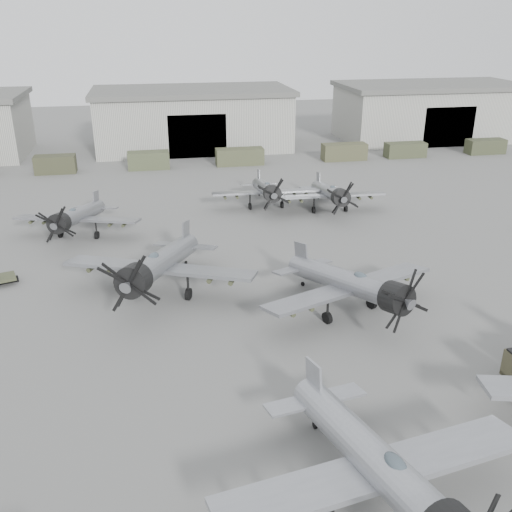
{
  "coord_description": "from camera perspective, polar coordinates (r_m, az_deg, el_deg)",
  "views": [
    {
      "loc": [
        -6.77,
        -24.68,
        18.63
      ],
      "look_at": [
        0.3,
        12.71,
        2.5
      ],
      "focal_mm": 40.0,
      "sensor_mm": 36.0,
      "label": 1
    }
  ],
  "objects": [
    {
      "name": "support_truck_5",
      "position": [
        81.17,
        8.81,
        10.26
      ],
      "size": [
        6.13,
        2.2,
        2.27
      ],
      "primitive_type": "cube",
      "color": "#45462E",
      "rests_on": "ground"
    },
    {
      "name": "aircraft_extra_541",
      "position": [
        58.97,
        1.04,
        6.63
      ],
      "size": [
        11.2,
        10.08,
        4.49
      ],
      "rotation": [
        0.0,
        0.0,
        -0.03
      ],
      "color": "gray",
      "rests_on": "ground"
    },
    {
      "name": "aircraft_mid_1",
      "position": [
        40.39,
        -9.78,
        -0.91
      ],
      "size": [
        13.58,
        12.29,
        5.52
      ],
      "rotation": [
        0.0,
        0.0,
        -0.39
      ],
      "color": "gray",
      "rests_on": "ground"
    },
    {
      "name": "support_truck_4",
      "position": [
        77.63,
        -1.64,
        9.91
      ],
      "size": [
        6.36,
        2.2,
        2.19
      ],
      "primitive_type": "cube",
      "color": "#43472F",
      "rests_on": "ground"
    },
    {
      "name": "aircraft_far_0",
      "position": [
        53.34,
        -17.58,
        3.77
      ],
      "size": [
        11.31,
        10.19,
        4.52
      ],
      "rotation": [
        0.0,
        0.0,
        -0.29
      ],
      "color": "gray",
      "rests_on": "ground"
    },
    {
      "name": "hangar_right",
      "position": [
        98.56,
        16.94,
        13.7
      ],
      "size": [
        29.0,
        14.8,
        8.7
      ],
      "color": "#B1B2A6",
      "rests_on": "ground"
    },
    {
      "name": "hangar_center",
      "position": [
        88.07,
        -6.33,
        13.52
      ],
      "size": [
        29.0,
        14.8,
        8.7
      ],
      "color": "#B1B2A6",
      "rests_on": "ground"
    },
    {
      "name": "aircraft_mid_2",
      "position": [
        37.91,
        9.7,
        -2.83
      ],
      "size": [
        12.71,
        11.48,
        5.15
      ],
      "rotation": [
        0.0,
        0.0,
        0.37
      ],
      "color": "gray",
      "rests_on": "ground"
    },
    {
      "name": "aircraft_far_1",
      "position": [
        58.27,
        7.5,
        6.23
      ],
      "size": [
        11.2,
        10.08,
        4.49
      ],
      "rotation": [
        0.0,
        0.0,
        -0.03
      ],
      "color": "gray",
      "rests_on": "ground"
    },
    {
      "name": "aircraft_near_1",
      "position": [
        23.97,
        12.61,
        -20.13
      ],
      "size": [
        13.67,
        12.3,
        5.43
      ],
      "rotation": [
        0.0,
        0.0,
        0.17
      ],
      "color": "#989BA1",
      "rests_on": "ground"
    },
    {
      "name": "ground",
      "position": [
        31.66,
        3.85,
        -13.14
      ],
      "size": [
        220.0,
        220.0,
        0.0
      ],
      "primitive_type": "plane",
      "color": "slate",
      "rests_on": "ground"
    },
    {
      "name": "support_truck_6",
      "position": [
        84.59,
        14.7,
        10.22
      ],
      "size": [
        5.68,
        2.2,
        2.05
      ],
      "primitive_type": "cube",
      "color": "#3C412A",
      "rests_on": "ground"
    },
    {
      "name": "support_truck_2",
      "position": [
        77.61,
        -19.43,
        8.64
      ],
      "size": [
        5.05,
        2.2,
        2.26
      ],
      "primitive_type": "cube",
      "color": "#373925",
      "rests_on": "ground"
    },
    {
      "name": "support_truck_7",
      "position": [
        90.53,
        21.96,
        10.13
      ],
      "size": [
        5.54,
        2.2,
        2.07
      ],
      "primitive_type": "cube",
      "color": "#373C27",
      "rests_on": "ground"
    },
    {
      "name": "support_truck_3",
      "position": [
        76.7,
        -10.69,
        9.39
      ],
      "size": [
        5.34,
        2.2,
        2.26
      ],
      "primitive_type": "cube",
      "color": "#444A30",
      "rests_on": "ground"
    }
  ]
}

